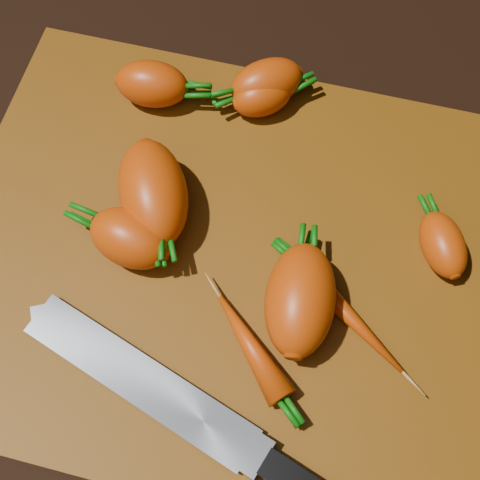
# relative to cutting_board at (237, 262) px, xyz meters

# --- Properties ---
(ground) EXTENTS (2.00, 2.00, 0.01)m
(ground) POSITION_rel_cutting_board_xyz_m (0.00, 0.00, -0.01)
(ground) COLOR black
(cutting_board) EXTENTS (0.50, 0.40, 0.01)m
(cutting_board) POSITION_rel_cutting_board_xyz_m (0.00, 0.00, 0.00)
(cutting_board) COLOR #563007
(cutting_board) RESTS_ON ground
(carrot_0) EXTENTS (0.07, 0.05, 0.04)m
(carrot_0) POSITION_rel_cutting_board_xyz_m (-0.12, 0.14, 0.03)
(carrot_0) COLOR #CA3D03
(carrot_0) RESTS_ON cutting_board
(carrot_1) EXTENTS (0.08, 0.06, 0.05)m
(carrot_1) POSITION_rel_cutting_board_xyz_m (-0.09, -0.01, 0.03)
(carrot_1) COLOR #CA3D03
(carrot_1) RESTS_ON cutting_board
(carrot_2) EXTENTS (0.10, 0.12, 0.06)m
(carrot_2) POSITION_rel_cutting_board_xyz_m (-0.08, 0.03, 0.04)
(carrot_2) COLOR #CA3D03
(carrot_2) RESTS_ON cutting_board
(carrot_3) EXTENTS (0.06, 0.10, 0.06)m
(carrot_3) POSITION_rel_cutting_board_xyz_m (0.06, -0.03, 0.03)
(carrot_3) COLOR #CA3D03
(carrot_3) RESTS_ON cutting_board
(carrot_4) EXTENTS (0.08, 0.08, 0.04)m
(carrot_4) POSITION_rel_cutting_board_xyz_m (-0.01, 0.17, 0.03)
(carrot_4) COLOR #CA3D03
(carrot_4) RESTS_ON cutting_board
(carrot_5) EXTENTS (0.07, 0.06, 0.04)m
(carrot_5) POSITION_rel_cutting_board_xyz_m (-0.02, 0.16, 0.02)
(carrot_5) COLOR #CA3D03
(carrot_5) RESTS_ON cutting_board
(carrot_6) EXTENTS (0.06, 0.07, 0.04)m
(carrot_6) POSITION_rel_cutting_board_xyz_m (0.17, 0.05, 0.02)
(carrot_6) COLOR #CA3D03
(carrot_6) RESTS_ON cutting_board
(carrot_7) EXTENTS (0.12, 0.09, 0.02)m
(carrot_7) POSITION_rel_cutting_board_xyz_m (0.10, -0.03, 0.02)
(carrot_7) COLOR #CA3D03
(carrot_7) RESTS_ON cutting_board
(carrot_8) EXTENTS (0.09, 0.09, 0.02)m
(carrot_8) POSITION_rel_cutting_board_xyz_m (0.03, -0.07, 0.02)
(carrot_8) COLOR #CA3D03
(carrot_8) RESTS_ON cutting_board
(knife) EXTENTS (0.32, 0.13, 0.02)m
(knife) POSITION_rel_cutting_board_xyz_m (-0.03, -0.13, 0.01)
(knife) COLOR gray
(knife) RESTS_ON cutting_board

